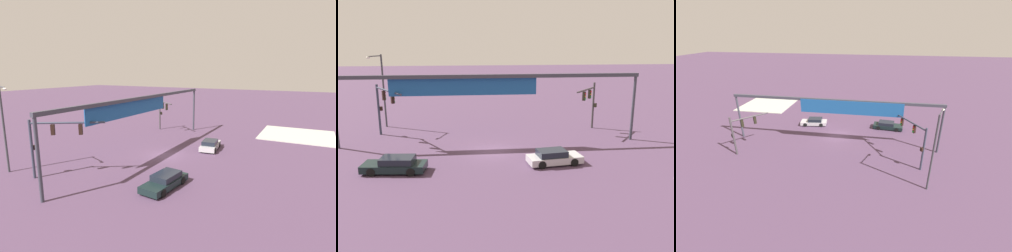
% 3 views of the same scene
% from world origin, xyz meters
% --- Properties ---
extents(ground_plane, '(232.76, 232.76, 0.00)m').
position_xyz_m(ground_plane, '(0.00, 0.00, 0.00)').
color(ground_plane, '#4C354F').
extents(sidewalk_corner, '(10.35, 10.18, 0.15)m').
position_xyz_m(sidewalk_corner, '(17.98, -12.81, 0.07)').
color(sidewalk_corner, '#AFB2A4').
rests_on(sidewalk_corner, ground).
extents(traffic_signal_near_corner, '(3.70, 5.94, 5.42)m').
position_xyz_m(traffic_signal_near_corner, '(-10.68, 5.82, 3.83)').
color(traffic_signal_near_corner, '#313646').
rests_on(traffic_signal_near_corner, ground).
extents(traffic_signal_opposite_side, '(3.59, 3.96, 5.28)m').
position_xyz_m(traffic_signal_opposite_side, '(11.37, 6.83, 3.52)').
color(traffic_signal_opposite_side, '#3F3A3D').
rests_on(traffic_signal_opposite_side, ground).
extents(streetlamp_curved_arm, '(1.13, 2.64, 8.37)m').
position_xyz_m(streetlamp_curved_arm, '(-11.88, 10.53, 4.87)').
color(streetlamp_curved_arm, '#3B3D42').
rests_on(streetlamp_curved_arm, ground).
extents(overhead_sign_gantry, '(29.10, 0.43, 6.77)m').
position_xyz_m(overhead_sign_gantry, '(-0.77, 2.68, 5.81)').
color(overhead_sign_gantry, '#363742').
rests_on(overhead_sign_gantry, ground).
extents(sedan_car_approaching, '(4.93, 2.32, 1.21)m').
position_xyz_m(sedan_car_approaching, '(-7.74, -4.20, 0.58)').
color(sedan_car_approaching, black).
rests_on(sedan_car_approaching, ground).
extents(sedan_car_waiting_far, '(4.59, 2.40, 1.21)m').
position_xyz_m(sedan_car_waiting_far, '(4.78, -3.71, 0.57)').
color(sedan_car_waiting_far, '#B0ACB1').
rests_on(sedan_car_waiting_far, ground).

